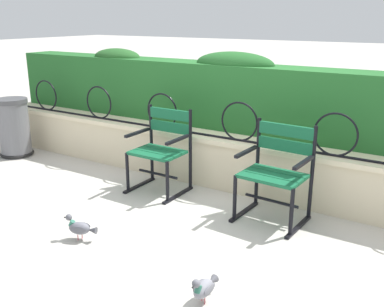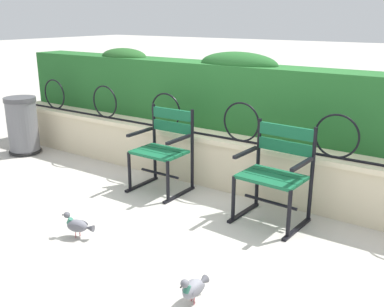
# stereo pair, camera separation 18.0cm
# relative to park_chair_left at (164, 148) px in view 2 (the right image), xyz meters

# --- Properties ---
(ground_plane) EXTENTS (60.00, 60.00, 0.00)m
(ground_plane) POSITION_rel_park_chair_left_xyz_m (0.52, -0.30, -0.47)
(ground_plane) COLOR #BCB7AD
(stone_wall) EXTENTS (6.99, 0.41, 0.56)m
(stone_wall) POSITION_rel_park_chair_left_xyz_m (0.52, 0.47, -0.18)
(stone_wall) COLOR beige
(stone_wall) RESTS_ON ground
(iron_arch_fence) EXTENTS (6.46, 0.02, 0.42)m
(iron_arch_fence) POSITION_rel_park_chair_left_xyz_m (0.27, 0.39, 0.28)
(iron_arch_fence) COLOR black
(iron_arch_fence) RESTS_ON stone_wall
(hedge_row) EXTENTS (6.85, 0.46, 0.88)m
(hedge_row) POSITION_rel_park_chair_left_xyz_m (0.51, 0.87, 0.50)
(hedge_row) COLOR #236028
(hedge_row) RESTS_ON stone_wall
(park_chair_left) EXTENTS (0.57, 0.52, 0.89)m
(park_chair_left) POSITION_rel_park_chair_left_xyz_m (0.00, 0.00, 0.00)
(park_chair_left) COLOR #145B38
(park_chair_left) RESTS_ON ground
(park_chair_right) EXTENTS (0.62, 0.55, 0.90)m
(park_chair_right) POSITION_rel_park_chair_left_xyz_m (1.31, -0.02, 0.00)
(park_chair_right) COLOR #145B38
(park_chair_right) RESTS_ON ground
(pigeon_near_chairs) EXTENTS (0.11, 0.29, 0.22)m
(pigeon_near_chairs) POSITION_rel_park_chair_left_xyz_m (1.42, -1.49, -0.36)
(pigeon_near_chairs) COLOR gray
(pigeon_near_chairs) RESTS_ON ground
(pigeon_far_side) EXTENTS (0.28, 0.16, 0.22)m
(pigeon_far_side) POSITION_rel_park_chair_left_xyz_m (0.09, -1.31, -0.36)
(pigeon_far_side) COLOR slate
(pigeon_far_side) RESTS_ON ground
(trash_bin) EXTENTS (0.44, 0.44, 0.78)m
(trash_bin) POSITION_rel_park_chair_left_xyz_m (-2.40, -0.06, -0.10)
(trash_bin) COLOR slate
(trash_bin) RESTS_ON ground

